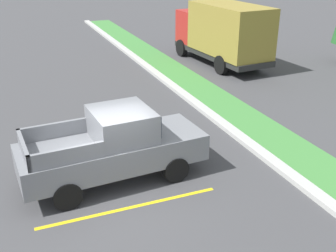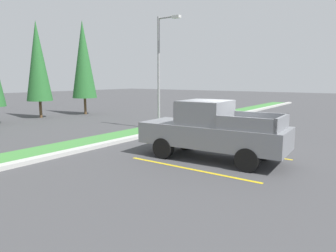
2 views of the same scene
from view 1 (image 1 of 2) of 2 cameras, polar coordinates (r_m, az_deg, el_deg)
The scene contains 7 objects.
ground_plane at distance 11.44m, azimuth -7.21°, elevation -9.48°, with size 120.00×120.00×0.00m, color #424244.
parking_line_near at distance 13.49m, azimuth -9.14°, elevation -4.09°, with size 0.12×4.80×0.01m, color yellow.
parking_line_far at distance 10.90m, azimuth -5.24°, elevation -11.19°, with size 0.12×4.80×0.01m, color yellow.
curb_strip at distance 13.31m, azimuth 14.05°, elevation -4.58°, with size 56.00×0.40×0.15m, color #B2B2AD.
grass_median at distance 13.96m, azimuth 17.72°, elevation -3.86°, with size 56.00×1.80×0.06m, color #42843D.
pickup_truck_main at distance 11.68m, azimuth -7.44°, elevation -2.85°, with size 2.25×5.34×2.10m.
cargo_truck_distant at distance 23.62m, azimuth 7.60°, elevation 12.81°, with size 6.96×2.94×3.40m.
Camera 1 is at (9.33, -2.24, 6.22)m, focal length 43.96 mm.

